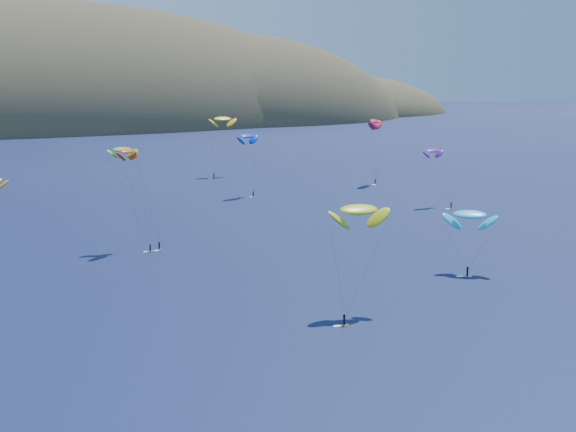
% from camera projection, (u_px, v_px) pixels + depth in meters
% --- Properties ---
extents(ground, '(2800.00, 2800.00, 0.00)m').
position_uv_depth(ground, '(504.00, 413.00, 92.25)').
color(ground, black).
rests_on(ground, ground).
extents(island, '(730.00, 300.00, 210.00)m').
position_uv_depth(island, '(36.00, 137.00, 606.39)').
color(island, '#3D3526').
rests_on(island, ground).
extents(kitesurfer_2, '(12.77, 10.28, 19.38)m').
position_uv_depth(kitesurfer_2, '(359.00, 210.00, 129.94)').
color(kitesurfer_2, gold).
rests_on(kitesurfer_2, ground).
extents(kitesurfer_3, '(7.07, 10.34, 23.41)m').
position_uv_depth(kitesurfer_3, '(122.00, 150.00, 176.19)').
color(kitesurfer_3, gold).
rests_on(kitesurfer_3, ground).
extents(kitesurfer_4, '(9.78, 8.54, 21.14)m').
position_uv_depth(kitesurfer_4, '(247.00, 136.00, 249.76)').
color(kitesurfer_4, gold).
rests_on(kitesurfer_4, ground).
extents(kitesurfer_5, '(10.32, 10.13, 13.95)m').
position_uv_depth(kitesurfer_5, '(470.00, 215.00, 155.82)').
color(kitesurfer_5, gold).
rests_on(kitesurfer_5, ground).
extents(kitesurfer_6, '(7.29, 10.20, 17.88)m').
position_uv_depth(kitesurfer_6, '(433.00, 151.00, 231.77)').
color(kitesurfer_6, gold).
rests_on(kitesurfer_6, ground).
extents(kitesurfer_8, '(10.36, 9.67, 24.21)m').
position_uv_depth(kitesurfer_8, '(375.00, 121.00, 276.22)').
color(kitesurfer_8, gold).
rests_on(kitesurfer_8, ground).
extents(kitesurfer_9, '(9.17, 9.63, 23.39)m').
position_uv_depth(kitesurfer_9, '(127.00, 151.00, 174.78)').
color(kitesurfer_9, gold).
rests_on(kitesurfer_9, ground).
extents(kitesurfer_11, '(12.92, 10.77, 23.91)m').
position_uv_depth(kitesurfer_11, '(223.00, 119.00, 297.59)').
color(kitesurfer_11, gold).
rests_on(kitesurfer_11, ground).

